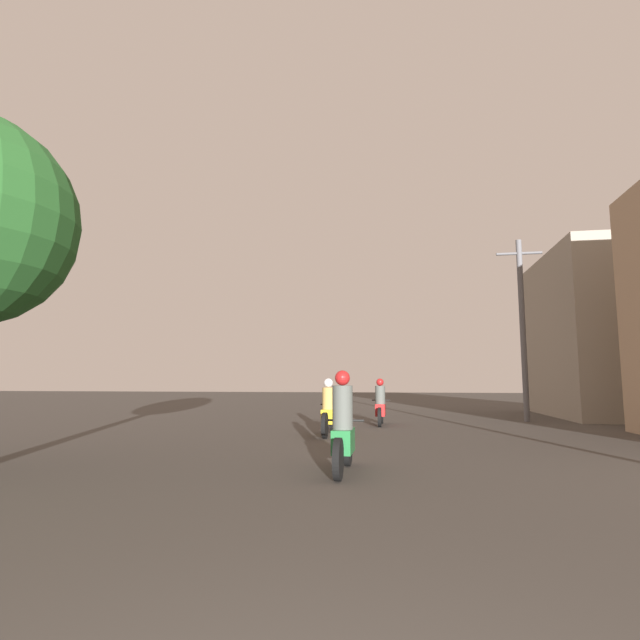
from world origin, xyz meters
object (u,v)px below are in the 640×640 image
(motorcycle_green, at_px, (343,431))
(motorcycle_red, at_px, (380,406))
(building_right_far, at_px, (604,334))
(motorcycle_yellow, at_px, (329,412))
(utility_pole_far, at_px, (523,324))

(motorcycle_green, xyz_separation_m, motorcycle_red, (0.20, 8.54, -0.04))
(motorcycle_red, xyz_separation_m, building_right_far, (8.83, 5.26, 2.70))
(motorcycle_yellow, xyz_separation_m, utility_pole_far, (6.24, 5.59, 2.84))
(motorcycle_green, xyz_separation_m, utility_pole_far, (5.23, 10.84, 2.80))
(building_right_far, bearing_deg, motorcycle_green, -123.20)
(motorcycle_yellow, xyz_separation_m, motorcycle_red, (1.21, 3.29, -0.00))
(motorcycle_green, distance_m, utility_pole_far, 12.36)
(building_right_far, xyz_separation_m, utility_pole_far, (-3.80, -2.95, 0.15))
(motorcycle_green, distance_m, building_right_far, 16.70)
(motorcycle_green, height_order, motorcycle_red, motorcycle_green)
(motorcycle_yellow, distance_m, utility_pole_far, 8.85)
(motorcycle_green, relative_size, utility_pole_far, 0.29)
(motorcycle_red, height_order, utility_pole_far, utility_pole_far)
(motorcycle_yellow, height_order, building_right_far, building_right_far)
(motorcycle_red, bearing_deg, motorcycle_green, -81.97)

